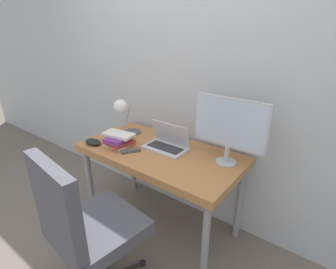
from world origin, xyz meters
TOP-DOWN VIEW (x-y plane):
  - ground_plane at (0.00, 0.00)m, footprint 12.00×12.00m
  - wall_back at (0.00, 0.74)m, footprint 8.00×0.05m
  - desk at (0.00, 0.34)m, footprint 1.31×0.67m
  - laptop at (0.02, 0.41)m, footprint 0.35×0.20m
  - monitor at (0.51, 0.48)m, footprint 0.54×0.15m
  - desk_lamp at (-0.44, 0.38)m, footprint 0.15×0.26m
  - office_chair at (0.03, -0.44)m, footprint 0.59×0.60m
  - book_stack at (-0.33, 0.21)m, footprint 0.28×0.23m
  - tv_remote at (-0.17, 0.18)m, footprint 0.12×0.15m
  - game_controller at (-0.53, 0.10)m, footprint 0.16×0.10m

SIDE VIEW (x-z plane):
  - ground_plane at x=0.00m, z-range 0.00..0.00m
  - office_chair at x=0.03m, z-range 0.06..1.10m
  - desk at x=0.00m, z-range 0.30..1.04m
  - tv_remote at x=-0.17m, z-range 0.74..0.76m
  - game_controller at x=-0.53m, z-range 0.74..0.78m
  - laptop at x=0.02m, z-range 0.68..0.89m
  - book_stack at x=-0.33m, z-range 0.74..0.85m
  - desk_lamp at x=-0.44m, z-range 0.80..1.15m
  - monitor at x=0.51m, z-range 0.79..1.27m
  - wall_back at x=0.00m, z-range 0.00..2.60m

